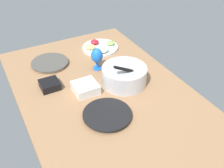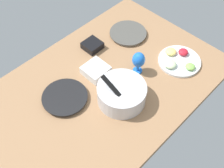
{
  "view_description": "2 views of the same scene",
  "coord_description": "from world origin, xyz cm",
  "px_view_note": "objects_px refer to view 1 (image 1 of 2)",
  "views": [
    {
      "loc": [
        123.36,
        -59.97,
        105.56
      ],
      "look_at": [
        0.88,
        5.74,
        3.69
      ],
      "focal_mm": 43.04,
      "sensor_mm": 36.0,
      "label": 1
    },
    {
      "loc": [
        74.53,
        81.24,
        142.79
      ],
      "look_at": [
        -3.26,
        5.24,
        3.69
      ],
      "focal_mm": 45.5,
      "sensor_mm": 36.0,
      "label": 2
    }
  ],
  "objects_px": {
    "dinner_plate_left": "(50,63)",
    "fruit_platter": "(100,47)",
    "hurricane_glass_blue": "(97,56)",
    "square_bowl_white": "(86,87)",
    "mixing_bowl": "(124,75)",
    "dinner_plate_right": "(107,115)",
    "square_bowl_black": "(50,84)"
  },
  "relations": [
    {
      "from": "fruit_platter",
      "to": "hurricane_glass_blue",
      "type": "distance_m",
      "value": 0.3
    },
    {
      "from": "dinner_plate_left",
      "to": "fruit_platter",
      "type": "distance_m",
      "value": 0.43
    },
    {
      "from": "dinner_plate_left",
      "to": "mixing_bowl",
      "type": "height_order",
      "value": "mixing_bowl"
    },
    {
      "from": "hurricane_glass_blue",
      "to": "square_bowl_black",
      "type": "xyz_separation_m",
      "value": [
        0.06,
        -0.37,
        -0.08
      ]
    },
    {
      "from": "fruit_platter",
      "to": "hurricane_glass_blue",
      "type": "height_order",
      "value": "hurricane_glass_blue"
    },
    {
      "from": "mixing_bowl",
      "to": "hurricane_glass_blue",
      "type": "distance_m",
      "value": 0.26
    },
    {
      "from": "fruit_platter",
      "to": "square_bowl_black",
      "type": "relative_size",
      "value": 2.38
    },
    {
      "from": "square_bowl_black",
      "to": "hurricane_glass_blue",
      "type": "bearing_deg",
      "value": 99.21
    },
    {
      "from": "dinner_plate_left",
      "to": "hurricane_glass_blue",
      "type": "distance_m",
      "value": 0.37
    },
    {
      "from": "dinner_plate_right",
      "to": "fruit_platter",
      "type": "height_order",
      "value": "fruit_platter"
    },
    {
      "from": "fruit_platter",
      "to": "mixing_bowl",
      "type": "bearing_deg",
      "value": -7.26
    },
    {
      "from": "square_bowl_black",
      "to": "mixing_bowl",
      "type": "bearing_deg",
      "value": 68.0
    },
    {
      "from": "hurricane_glass_blue",
      "to": "mixing_bowl",
      "type": "bearing_deg",
      "value": 18.45
    },
    {
      "from": "dinner_plate_left",
      "to": "hurricane_glass_blue",
      "type": "xyz_separation_m",
      "value": [
        0.22,
        0.28,
        0.09
      ]
    },
    {
      "from": "mixing_bowl",
      "to": "square_bowl_white",
      "type": "xyz_separation_m",
      "value": [
        -0.04,
        -0.26,
        -0.03
      ]
    },
    {
      "from": "mixing_bowl",
      "to": "square_bowl_black",
      "type": "relative_size",
      "value": 2.45
    },
    {
      "from": "mixing_bowl",
      "to": "square_bowl_black",
      "type": "height_order",
      "value": "mixing_bowl"
    },
    {
      "from": "mixing_bowl",
      "to": "fruit_platter",
      "type": "relative_size",
      "value": 1.03
    },
    {
      "from": "mixing_bowl",
      "to": "square_bowl_white",
      "type": "height_order",
      "value": "mixing_bowl"
    },
    {
      "from": "hurricane_glass_blue",
      "to": "square_bowl_white",
      "type": "bearing_deg",
      "value": -41.39
    },
    {
      "from": "fruit_platter",
      "to": "hurricane_glass_blue",
      "type": "bearing_deg",
      "value": -29.51
    },
    {
      "from": "dinner_plate_right",
      "to": "hurricane_glass_blue",
      "type": "relative_size",
      "value": 1.71
    },
    {
      "from": "dinner_plate_left",
      "to": "dinner_plate_right",
      "type": "xyz_separation_m",
      "value": [
        0.7,
        0.11,
        0.0
      ]
    },
    {
      "from": "fruit_platter",
      "to": "square_bowl_black",
      "type": "xyz_separation_m",
      "value": [
        0.31,
        -0.51,
        0.01
      ]
    },
    {
      "from": "dinner_plate_right",
      "to": "hurricane_glass_blue",
      "type": "height_order",
      "value": "hurricane_glass_blue"
    },
    {
      "from": "dinner_plate_right",
      "to": "mixing_bowl",
      "type": "bearing_deg",
      "value": 133.61
    },
    {
      "from": "dinner_plate_left",
      "to": "dinner_plate_right",
      "type": "bearing_deg",
      "value": 9.33
    },
    {
      "from": "dinner_plate_right",
      "to": "square_bowl_black",
      "type": "distance_m",
      "value": 0.47
    },
    {
      "from": "dinner_plate_left",
      "to": "dinner_plate_right",
      "type": "distance_m",
      "value": 0.71
    },
    {
      "from": "dinner_plate_left",
      "to": "mixing_bowl",
      "type": "distance_m",
      "value": 0.59
    },
    {
      "from": "mixing_bowl",
      "to": "hurricane_glass_blue",
      "type": "xyz_separation_m",
      "value": [
        -0.24,
        -0.08,
        0.04
      ]
    },
    {
      "from": "mixing_bowl",
      "to": "fruit_platter",
      "type": "xyz_separation_m",
      "value": [
        -0.5,
        0.06,
        -0.05
      ]
    }
  ]
}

